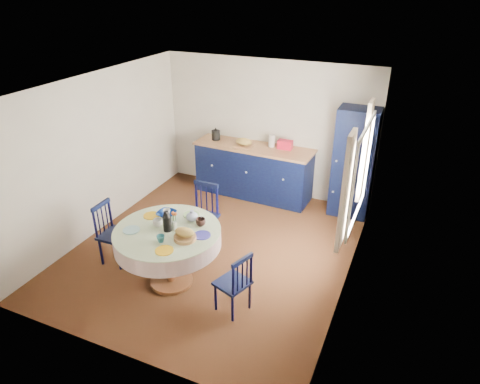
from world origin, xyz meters
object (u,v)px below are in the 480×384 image
(chair_left, at_px, (112,233))
(mug_b, at_px, (161,239))
(dining_table, at_px, (168,238))
(chair_far, at_px, (203,215))
(mug_a, at_px, (158,223))
(kitchen_counter, at_px, (254,170))
(mug_c, at_px, (201,222))
(chair_right, at_px, (235,283))
(pantry_cabinet, at_px, (354,163))
(mug_d, at_px, (167,213))
(cobalt_bowl, at_px, (167,214))

(chair_left, xyz_separation_m, mug_b, (1.11, -0.39, 0.42))
(dining_table, xyz_separation_m, chair_far, (-0.06, 1.04, -0.21))
(dining_table, distance_m, mug_a, 0.24)
(kitchen_counter, xyz_separation_m, mug_c, (0.32, -2.64, 0.39))
(mug_b, height_order, mug_c, mug_c)
(chair_far, distance_m, chair_right, 1.60)
(pantry_cabinet, relative_size, mug_b, 18.74)
(pantry_cabinet, distance_m, mug_a, 3.51)
(mug_b, bearing_deg, mug_d, 115.75)
(mug_a, bearing_deg, cobalt_bowl, 98.37)
(chair_left, bearing_deg, chair_right, -98.59)
(mug_c, bearing_deg, chair_left, -173.92)
(mug_a, bearing_deg, pantry_cabinet, 55.39)
(chair_right, bearing_deg, pantry_cabinet, -175.34)
(chair_left, relative_size, mug_b, 9.13)
(mug_d, bearing_deg, cobalt_bowl, -87.11)
(dining_table, relative_size, mug_c, 10.57)
(chair_right, bearing_deg, cobalt_bowl, -91.10)
(mug_b, bearing_deg, chair_right, 6.98)
(pantry_cabinet, xyz_separation_m, chair_right, (-0.82, -3.07, -0.51))
(mug_c, relative_size, mug_d, 1.29)
(dining_table, xyz_separation_m, chair_left, (-1.04, 0.12, -0.25))
(dining_table, xyz_separation_m, mug_c, (0.34, 0.27, 0.18))
(pantry_cabinet, bearing_deg, mug_d, -128.30)
(mug_c, xyz_separation_m, cobalt_bowl, (-0.55, 0.04, -0.02))
(pantry_cabinet, height_order, chair_left, pantry_cabinet)
(mug_d, xyz_separation_m, cobalt_bowl, (0.00, -0.01, -0.02))
(dining_table, height_order, chair_far, dining_table)
(chair_far, distance_m, mug_c, 0.95)
(dining_table, relative_size, mug_b, 13.75)
(chair_far, xyz_separation_m, chair_right, (1.07, -1.19, -0.07))
(chair_right, relative_size, mug_b, 8.44)
(mug_b, bearing_deg, mug_c, 63.70)
(chair_right, xyz_separation_m, mug_b, (-0.94, -0.11, 0.46))
(mug_d, bearing_deg, chair_right, -20.95)
(chair_left, distance_m, mug_b, 1.25)
(mug_a, bearing_deg, kitchen_counter, 86.30)
(chair_left, height_order, mug_c, mug_c)
(chair_left, relative_size, chair_far, 0.93)
(pantry_cabinet, bearing_deg, cobalt_bowl, -128.21)
(kitchen_counter, xyz_separation_m, dining_table, (-0.02, -2.91, 0.21))
(pantry_cabinet, relative_size, cobalt_bowl, 7.42)
(mug_a, height_order, mug_b, mug_a)
(dining_table, xyz_separation_m, mug_d, (-0.21, 0.31, 0.17))
(kitchen_counter, xyz_separation_m, cobalt_bowl, (-0.23, -2.61, 0.37))
(pantry_cabinet, relative_size, chair_far, 1.91)
(mug_b, xyz_separation_m, cobalt_bowl, (-0.28, 0.57, -0.02))
(mug_c, bearing_deg, dining_table, -141.87)
(kitchen_counter, xyz_separation_m, mug_b, (0.05, -3.18, 0.38))
(kitchen_counter, relative_size, mug_d, 21.91)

